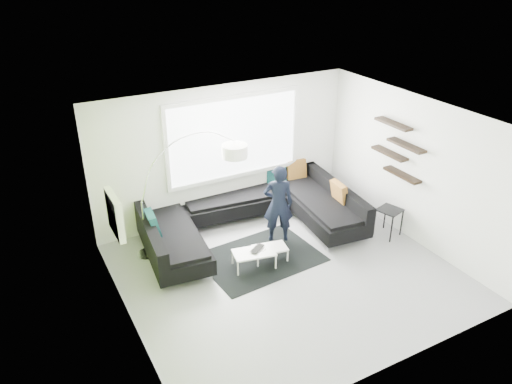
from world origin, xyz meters
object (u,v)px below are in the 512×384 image
(side_table, at_px, (388,222))
(laptop, at_px, (260,250))
(coffee_table, at_px, (262,256))
(arc_lamp, at_px, (142,202))
(person, at_px, (278,204))
(sectional_sofa, at_px, (248,216))

(side_table, height_order, laptop, side_table)
(coffee_table, relative_size, arc_lamp, 0.42)
(coffee_table, bearing_deg, person, 51.56)
(side_table, bearing_deg, laptop, 173.65)
(side_table, distance_m, person, 2.24)
(sectional_sofa, height_order, arc_lamp, arc_lamp)
(coffee_table, height_order, arc_lamp, arc_lamp)
(laptop, bearing_deg, coffee_table, -9.36)
(sectional_sofa, distance_m, laptop, 1.12)
(sectional_sofa, height_order, coffee_table, sectional_sofa)
(arc_lamp, bearing_deg, sectional_sofa, -0.48)
(side_table, relative_size, laptop, 1.43)
(person, height_order, laptop, person)
(sectional_sofa, distance_m, person, 0.73)
(coffee_table, distance_m, laptop, 0.18)
(sectional_sofa, bearing_deg, arc_lamp, -179.24)
(sectional_sofa, xyz_separation_m, arc_lamp, (-2.02, 0.18, 0.73))
(coffee_table, height_order, person, person)
(coffee_table, bearing_deg, laptop, -145.36)
(person, bearing_deg, sectional_sofa, -26.94)
(sectional_sofa, distance_m, side_table, 2.75)
(arc_lamp, relative_size, laptop, 5.55)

